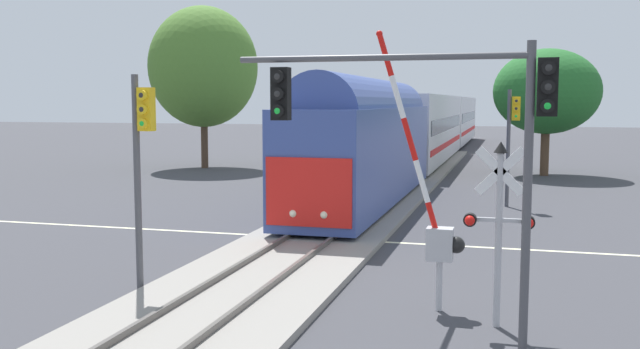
# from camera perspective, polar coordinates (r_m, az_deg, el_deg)

# --- Properties ---
(ground_plane) EXTENTS (220.00, 220.00, 0.00)m
(ground_plane) POSITION_cam_1_polar(r_m,az_deg,el_deg) (22.97, -0.06, -5.25)
(ground_plane) COLOR #3D3D42
(road_centre_stripe) EXTENTS (44.00, 0.20, 0.01)m
(road_centre_stripe) POSITION_cam_1_polar(r_m,az_deg,el_deg) (22.97, -0.06, -5.24)
(road_centre_stripe) COLOR beige
(road_centre_stripe) RESTS_ON ground
(railway_track) EXTENTS (4.40, 80.00, 0.32)m
(railway_track) POSITION_cam_1_polar(r_m,az_deg,el_deg) (22.95, -0.06, -5.02)
(railway_track) COLOR gray
(railway_track) RESTS_ON ground
(commuter_train) EXTENTS (3.04, 66.74, 5.16)m
(commuter_train) POSITION_cam_1_polar(r_m,az_deg,el_deg) (52.14, 8.86, 3.98)
(commuter_train) COLOR #384C93
(commuter_train) RESTS_ON railway_track
(crossing_gate_near) EXTENTS (1.95, 0.40, 5.97)m
(crossing_gate_near) POSITION_cam_1_polar(r_m,az_deg,el_deg) (15.06, 9.37, -3.81)
(crossing_gate_near) COLOR #B7B7BC
(crossing_gate_near) RESTS_ON ground
(crossing_signal_mast) EXTENTS (1.36, 0.44, 3.70)m
(crossing_signal_mast) POSITION_cam_1_polar(r_m,az_deg,el_deg) (14.12, 14.40, -3.20)
(crossing_signal_mast) COLOR #B2B2B7
(crossing_signal_mast) RESTS_ON ground
(traffic_signal_far_side) EXTENTS (0.53, 0.38, 4.98)m
(traffic_signal_far_side) POSITION_cam_1_polar(r_m,az_deg,el_deg) (30.60, 15.41, 3.64)
(traffic_signal_far_side) COLOR #4C4C51
(traffic_signal_far_side) RESTS_ON ground
(traffic_signal_near_right) EXTENTS (5.80, 0.38, 5.51)m
(traffic_signal_near_right) POSITION_cam_1_polar(r_m,az_deg,el_deg) (12.70, 9.53, 4.67)
(traffic_signal_near_right) COLOR #4C4C51
(traffic_signal_near_right) RESTS_ON ground
(traffic_signal_median) EXTENTS (0.53, 0.38, 5.09)m
(traffic_signal_median) POSITION_cam_1_polar(r_m,az_deg,el_deg) (16.68, -14.38, 2.17)
(traffic_signal_median) COLOR #4C4C51
(traffic_signal_median) RESTS_ON ground
(pine_left_background) EXTENTS (7.28, 7.28, 10.81)m
(pine_left_background) POSITION_cam_1_polar(r_m,az_deg,el_deg) (47.84, -9.51, 8.65)
(pine_left_background) COLOR #4C3828
(pine_left_background) RESTS_ON ground
(elm_centre_background) EXTENTS (6.32, 6.32, 7.64)m
(elm_centre_background) POSITION_cam_1_polar(r_m,az_deg,el_deg) (44.42, 18.02, 6.45)
(elm_centre_background) COLOR brown
(elm_centre_background) RESTS_ON ground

